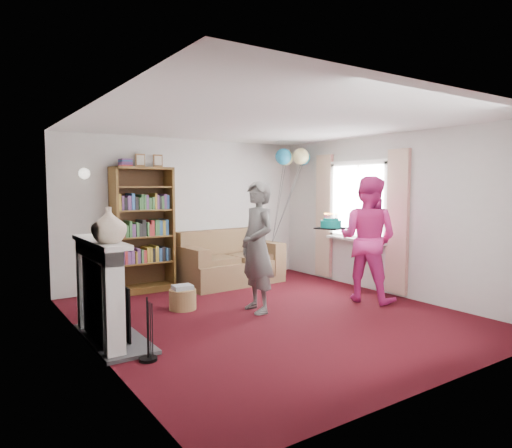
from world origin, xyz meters
TOP-DOWN VIEW (x-y plane):
  - ground at (0.00, 0.00)m, footprint 5.00×5.00m
  - wall_back at (0.00, 2.51)m, footprint 4.50×0.02m
  - wall_left at (-2.26, 0.00)m, footprint 0.02×5.00m
  - wall_right at (2.26, 0.00)m, footprint 0.02×5.00m
  - ceiling at (0.00, 0.00)m, footprint 4.50×5.00m
  - fireplace at (-2.09, 0.19)m, footprint 0.55×1.80m
  - window_bay at (2.21, 0.60)m, footprint 0.14×2.02m
  - wall_sconce at (-1.75, 2.36)m, footprint 0.16×0.23m
  - bookcase at (-0.90, 2.30)m, footprint 0.94×0.42m
  - sofa at (0.57, 2.07)m, footprint 1.73×0.92m
  - wicker_basket at (-0.83, 0.93)m, footprint 0.37×0.37m
  - person_striped at (-0.04, 0.27)m, footprint 0.47×0.67m
  - person_magenta at (1.65, -0.13)m, footprint 0.97×1.08m
  - birthday_cake at (1.05, 0.01)m, footprint 0.35×0.35m
  - balloons at (1.82, 1.85)m, footprint 0.88×0.73m
  - mantel_vase at (-2.12, -0.15)m, footprint 0.38×0.38m

SIDE VIEW (x-z plane):
  - ground at x=0.00m, z-range 0.00..0.00m
  - wicker_basket at x=-0.83m, z-range -0.02..0.32m
  - sofa at x=0.57m, z-range -0.12..0.80m
  - fireplace at x=-2.09m, z-range -0.05..1.07m
  - person_striped at x=-0.04m, z-range 0.00..1.76m
  - person_magenta at x=1.65m, z-range 0.00..1.83m
  - bookcase at x=-0.90m, z-range -0.13..2.08m
  - birthday_cake at x=1.05m, z-range 1.04..1.27m
  - window_bay at x=2.21m, z-range 0.10..2.30m
  - wall_back at x=0.00m, z-range 0.00..2.50m
  - wall_left at x=-2.26m, z-range 0.00..2.50m
  - wall_right at x=2.26m, z-range 0.00..2.50m
  - mantel_vase at x=-2.12m, z-range 1.12..1.49m
  - wall_sconce at x=-1.75m, z-range 1.80..1.96m
  - balloons at x=1.82m, z-range 1.37..3.07m
  - ceiling at x=0.00m, z-range 2.50..2.51m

